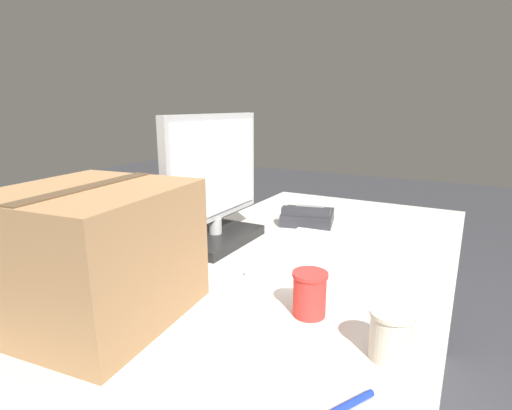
{
  "coord_description": "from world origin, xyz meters",
  "views": [
    {
      "loc": [
        -1.07,
        -0.45,
        1.21
      ],
      "look_at": [
        0.03,
        0.15,
        0.9
      ],
      "focal_mm": 28.0,
      "sensor_mm": 36.0,
      "label": 1
    }
  ],
  "objects_px": {
    "paper_cup_right": "(310,294)",
    "pen_marker": "(343,408)",
    "desk_phone": "(308,216)",
    "paper_cup_left": "(391,335)",
    "cardboard_box": "(95,253)",
    "keyboard": "(300,252)",
    "monitor": "(215,189)"
  },
  "relations": [
    {
      "from": "keyboard",
      "to": "paper_cup_right",
      "type": "relative_size",
      "value": 4.34
    },
    {
      "from": "paper_cup_right",
      "to": "pen_marker",
      "type": "height_order",
      "value": "paper_cup_right"
    },
    {
      "from": "paper_cup_left",
      "to": "paper_cup_right",
      "type": "distance_m",
      "value": 0.21
    },
    {
      "from": "monitor",
      "to": "cardboard_box",
      "type": "bearing_deg",
      "value": -174.95
    },
    {
      "from": "keyboard",
      "to": "paper_cup_right",
      "type": "height_order",
      "value": "paper_cup_right"
    },
    {
      "from": "desk_phone",
      "to": "paper_cup_left",
      "type": "relative_size",
      "value": 2.45
    },
    {
      "from": "monitor",
      "to": "paper_cup_right",
      "type": "xyz_separation_m",
      "value": [
        -0.31,
        -0.47,
        -0.14
      ]
    },
    {
      "from": "keyboard",
      "to": "monitor",
      "type": "bearing_deg",
      "value": 90.81
    },
    {
      "from": "monitor",
      "to": "pen_marker",
      "type": "height_order",
      "value": "monitor"
    },
    {
      "from": "paper_cup_right",
      "to": "pen_marker",
      "type": "xyz_separation_m",
      "value": [
        -0.25,
        -0.16,
        -0.05
      ]
    },
    {
      "from": "keyboard",
      "to": "pen_marker",
      "type": "height_order",
      "value": "keyboard"
    },
    {
      "from": "desk_phone",
      "to": "cardboard_box",
      "type": "xyz_separation_m",
      "value": [
        -0.91,
        0.15,
        0.12
      ]
    },
    {
      "from": "pen_marker",
      "to": "paper_cup_right",
      "type": "bearing_deg",
      "value": 61.03
    },
    {
      "from": "keyboard",
      "to": "desk_phone",
      "type": "bearing_deg",
      "value": 14.82
    },
    {
      "from": "paper_cup_left",
      "to": "pen_marker",
      "type": "relative_size",
      "value": 0.82
    },
    {
      "from": "monitor",
      "to": "paper_cup_right",
      "type": "bearing_deg",
      "value": -123.81
    },
    {
      "from": "monitor",
      "to": "pen_marker",
      "type": "relative_size",
      "value": 4.26
    },
    {
      "from": "keyboard",
      "to": "paper_cup_right",
      "type": "xyz_separation_m",
      "value": [
        -0.33,
        -0.16,
        0.04
      ]
    },
    {
      "from": "monitor",
      "to": "keyboard",
      "type": "distance_m",
      "value": 0.36
    },
    {
      "from": "pen_marker",
      "to": "cardboard_box",
      "type": "bearing_deg",
      "value": 116.85
    },
    {
      "from": "paper_cup_right",
      "to": "cardboard_box",
      "type": "relative_size",
      "value": 0.25
    },
    {
      "from": "monitor",
      "to": "desk_phone",
      "type": "relative_size",
      "value": 2.13
    },
    {
      "from": "keyboard",
      "to": "desk_phone",
      "type": "height_order",
      "value": "desk_phone"
    },
    {
      "from": "paper_cup_right",
      "to": "pen_marker",
      "type": "relative_size",
      "value": 0.88
    },
    {
      "from": "paper_cup_left",
      "to": "pen_marker",
      "type": "height_order",
      "value": "paper_cup_left"
    },
    {
      "from": "monitor",
      "to": "keyboard",
      "type": "xyz_separation_m",
      "value": [
        0.02,
        -0.31,
        -0.18
      ]
    },
    {
      "from": "desk_phone",
      "to": "pen_marker",
      "type": "bearing_deg",
      "value": -169.13
    },
    {
      "from": "keyboard",
      "to": "paper_cup_left",
      "type": "xyz_separation_m",
      "value": [
        -0.41,
        -0.35,
        0.04
      ]
    },
    {
      "from": "paper_cup_left",
      "to": "cardboard_box",
      "type": "relative_size",
      "value": 0.23
    },
    {
      "from": "paper_cup_left",
      "to": "cardboard_box",
      "type": "bearing_deg",
      "value": 103.72
    },
    {
      "from": "monitor",
      "to": "desk_phone",
      "type": "height_order",
      "value": "monitor"
    },
    {
      "from": "desk_phone",
      "to": "pen_marker",
      "type": "relative_size",
      "value": 2.0
    }
  ]
}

